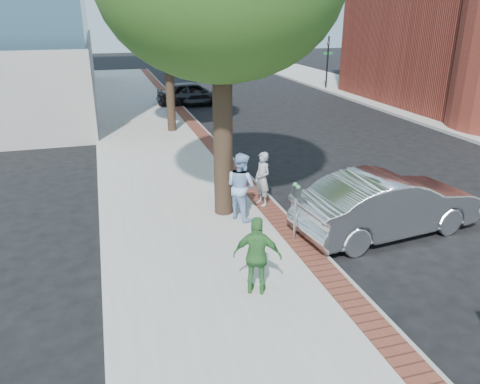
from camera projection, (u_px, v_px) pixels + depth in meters
name	position (u px, v px, depth m)	size (l,w,h in m)	color
ground	(266.00, 244.00, 11.75)	(120.00, 120.00, 0.00)	black
sidewalk	(163.00, 157.00, 18.48)	(5.00, 60.00, 0.15)	#9E9991
brick_strip	(217.00, 150.00, 19.03)	(0.60, 60.00, 0.01)	brown
curb	(225.00, 152.00, 19.16)	(0.10, 60.00, 0.15)	gray
signal_near	(168.00, 63.00, 30.84)	(0.70, 0.15, 3.80)	black
signal_far	(328.00, 58.00, 33.92)	(0.70, 0.15, 3.80)	black
tree_far	(166.00, 15.00, 20.43)	(4.80, 4.80, 7.14)	black
parking_meter	(296.00, 200.00, 11.27)	(0.12, 0.32, 1.47)	gray
person_gray	(262.00, 179.00, 13.45)	(0.58, 0.38, 1.59)	#9C9CA0
person_officer	(241.00, 186.00, 12.54)	(0.90, 0.70, 1.84)	#94B9E4
person_green	(257.00, 256.00, 9.17)	(0.96, 0.40, 1.65)	#397B38
sedan_silver	(387.00, 204.00, 12.06)	(1.73, 4.95, 1.63)	#B4B8BB
bg_car	(192.00, 93.00, 28.64)	(1.75, 4.34, 1.48)	black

